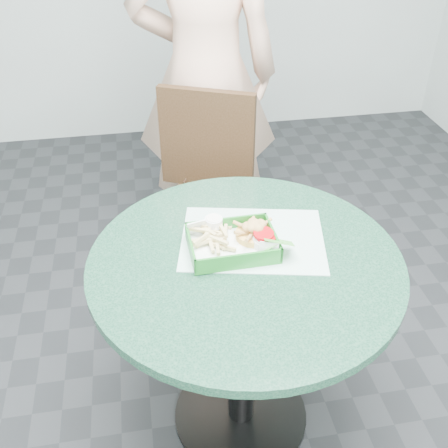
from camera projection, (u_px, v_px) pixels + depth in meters
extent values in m
cube|color=#303335|center=(241.00, 415.00, 1.98)|extent=(4.00, 5.00, 0.02)
cylinder|color=black|center=(241.00, 413.00, 1.97)|extent=(0.49, 0.49, 0.02)
cylinder|color=black|center=(243.00, 347.00, 1.75)|extent=(0.09, 0.09, 0.70)
cylinder|color=black|center=(245.00, 267.00, 1.55)|extent=(0.92, 0.92, 0.03)
cube|color=#381A10|center=(214.00, 212.00, 2.28)|extent=(0.42, 0.42, 0.04)
cube|color=#381A10|center=(207.00, 140.00, 2.29)|extent=(0.42, 0.04, 0.46)
cube|color=#381A10|center=(180.00, 284.00, 2.25)|extent=(0.04, 0.04, 0.43)
cube|color=#381A10|center=(262.00, 274.00, 2.30)|extent=(0.04, 0.04, 0.43)
cube|color=#381A10|center=(172.00, 234.00, 2.54)|extent=(0.04, 0.04, 0.43)
cube|color=#381A10|center=(245.00, 227.00, 2.59)|extent=(0.04, 0.04, 0.43)
imported|color=beige|center=(204.00, 29.00, 2.23)|extent=(0.89, 0.66, 2.22)
cube|color=#A7D1C4|center=(252.00, 244.00, 1.61)|extent=(0.49, 0.41, 0.00)
cube|color=#1A6F21|center=(232.00, 254.00, 1.56)|extent=(0.25, 0.19, 0.01)
cube|color=white|center=(232.00, 252.00, 1.56)|extent=(0.24, 0.17, 0.00)
cube|color=#1A6F21|center=(227.00, 229.00, 1.62)|extent=(0.25, 0.01, 0.04)
cube|color=#1A6F21|center=(238.00, 266.00, 1.48)|extent=(0.25, 0.01, 0.04)
cube|color=#1A6F21|center=(273.00, 242.00, 1.56)|extent=(0.01, 0.19, 0.04)
cube|color=#1A6F21|center=(191.00, 251.00, 1.53)|extent=(0.01, 0.19, 0.04)
cylinder|color=gold|center=(254.00, 240.00, 1.58)|extent=(0.11, 0.11, 0.02)
cylinder|color=white|center=(214.00, 227.00, 1.60)|extent=(0.05, 0.05, 0.03)
cylinder|color=white|center=(214.00, 223.00, 1.59)|extent=(0.05, 0.05, 0.00)
cylinder|color=silver|center=(265.00, 248.00, 1.55)|extent=(0.07, 0.07, 0.02)
torus|color=white|center=(265.00, 244.00, 1.54)|extent=(0.07, 0.07, 0.01)
cylinder|color=#B9060C|center=(265.00, 241.00, 1.54)|extent=(0.06, 0.06, 0.01)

